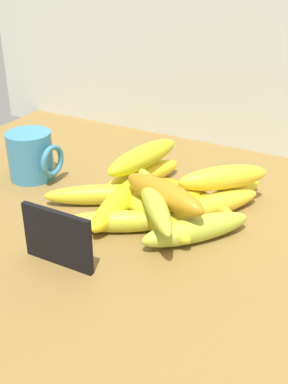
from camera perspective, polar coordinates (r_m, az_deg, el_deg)
name	(u,v)px	position (r cm, az deg, el deg)	size (l,w,h in cm)	color
counter_top	(155,237)	(76.73, 1.32, -5.31)	(110.00, 76.00, 3.00)	olive
chalkboard_sign	(58,240)	(67.23, -10.12, -5.58)	(11.00, 1.80, 8.40)	black
coffee_mug	(32,156)	(92.62, -13.12, 4.18)	(9.85, 8.35, 9.03)	teal
banana_0	(120,221)	(74.56, -2.91, -3.48)	(18.09, 3.45, 3.45)	gold
banana_1	(123,200)	(79.51, -2.54, -1.00)	(20.37, 4.33, 4.33)	yellow
banana_2	(182,208)	(77.63, 4.54, -1.95)	(16.93, 4.01, 4.01)	yellow
banana_3	(154,217)	(75.17, 1.22, -2.91)	(16.53, 4.05, 4.05)	gold
banana_4	(143,175)	(88.50, -0.07, 1.97)	(16.98, 3.84, 3.84)	yellow
banana_5	(223,198)	(82.23, 9.35, -0.75)	(19.26, 3.29, 3.29)	yellow
banana_6	(194,197)	(82.00, 5.97, -0.60)	(17.25, 3.28, 3.28)	#B18E1C
banana_7	(104,195)	(82.42, -4.79, -0.31)	(20.18, 3.50, 3.50)	gold
banana_8	(207,208)	(78.60, 7.41, -1.83)	(20.65, 3.72, 3.72)	yellow
banana_9	(195,230)	(72.14, 6.04, -4.54)	(17.68, 3.97, 3.97)	#ABBC36
banana_10	(154,199)	(72.48, 1.20, -0.85)	(20.97, 3.22, 3.22)	#AEB732
banana_11	(223,178)	(81.00, 9.31, 1.68)	(15.73, 3.99, 3.99)	yellow
banana_12	(143,157)	(86.25, -0.14, 4.16)	(17.95, 4.09, 4.09)	gold
banana_13	(164,194)	(73.13, 2.34, -0.21)	(15.87, 4.08, 4.08)	#AE7A18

